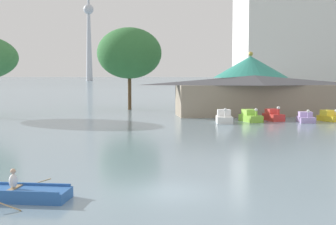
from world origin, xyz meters
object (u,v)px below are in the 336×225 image
at_px(pedal_boat_red, 273,116).
at_px(pedal_boat_lavender, 306,118).
at_px(pedal_boat_white, 224,118).
at_px(pedal_boat_yellow, 329,117).
at_px(background_building_block, 283,41).
at_px(pedal_boat_lime, 250,117).
at_px(green_roof_pavilion, 250,78).
at_px(shoreline_tree_mid, 129,53).
at_px(distant_broadcast_tower, 89,17).
at_px(rowboat_with_rower, 20,194).
at_px(boathouse, 254,95).

relative_size(pedal_boat_red, pedal_boat_lavender, 1.01).
height_order(pedal_boat_white, pedal_boat_yellow, pedal_boat_white).
bearing_deg(background_building_block, pedal_boat_red, -110.98).
relative_size(pedal_boat_lime, pedal_boat_yellow, 1.16).
bearing_deg(green_roof_pavilion, shoreline_tree_mid, -166.83).
height_order(pedal_boat_white, green_roof_pavilion, green_roof_pavilion).
xyz_separation_m(pedal_boat_yellow, distant_broadcast_tower, (-44.73, 349.29, 52.51)).
bearing_deg(pedal_boat_red, pedal_boat_lime, -83.56).
relative_size(background_building_block, distant_broadcast_tower, 0.19).
bearing_deg(pedal_boat_lavender, pedal_boat_lime, -91.54).
bearing_deg(pedal_boat_red, pedal_boat_lavender, 47.10).
xyz_separation_m(rowboat_with_rower, pedal_boat_yellow, (26.76, 29.19, 0.23)).
distance_m(pedal_boat_lavender, green_roof_pavilion, 24.51).
height_order(pedal_boat_lavender, pedal_boat_yellow, pedal_boat_lavender).
distance_m(rowboat_with_rower, green_roof_pavilion, 58.23).
distance_m(pedal_boat_lime, pedal_boat_red, 2.88).
bearing_deg(distant_broadcast_tower, background_building_block, -78.14).
bearing_deg(boathouse, shoreline_tree_mid, 142.63).
xyz_separation_m(pedal_boat_white, shoreline_tree_mid, (-9.25, 19.39, 7.51)).
xyz_separation_m(pedal_boat_red, boathouse, (-0.21, 6.39, 2.04)).
height_order(pedal_boat_red, pedal_boat_lavender, pedal_boat_red).
distance_m(green_roof_pavilion, distant_broadcast_tower, 332.34).
bearing_deg(pedal_boat_red, rowboat_with_rower, -43.43).
bearing_deg(pedal_boat_white, rowboat_with_rower, -19.60).
height_order(pedal_boat_red, pedal_boat_yellow, pedal_boat_red).
bearing_deg(pedal_boat_yellow, green_roof_pavilion, 165.00).
bearing_deg(green_roof_pavilion, rowboat_with_rower, -115.31).
xyz_separation_m(pedal_boat_lime, pedal_boat_lavender, (5.66, -1.19, -0.09)).
xyz_separation_m(pedal_boat_white, pedal_boat_yellow, (11.68, 0.52, -0.07)).
bearing_deg(distant_broadcast_tower, rowboat_with_rower, -87.28).
bearing_deg(pedal_boat_lime, rowboat_with_rower, -42.47).
xyz_separation_m(pedal_boat_lime, pedal_boat_yellow, (8.60, -0.35, -0.05)).
xyz_separation_m(shoreline_tree_mid, background_building_block, (37.23, 39.93, 4.76)).
distance_m(pedal_boat_red, shoreline_tree_mid, 24.50).
distance_m(boathouse, distant_broadcast_tower, 347.66).
distance_m(pedal_boat_lavender, pedal_boat_yellow, 3.06).
relative_size(pedal_boat_lavender, pedal_boat_yellow, 1.04).
distance_m(shoreline_tree_mid, distant_broadcast_tower, 334.31).
bearing_deg(pedal_boat_lavender, pedal_boat_yellow, 116.34).
bearing_deg(pedal_boat_white, pedal_boat_yellow, 100.69).
bearing_deg(pedal_boat_yellow, boathouse, -160.87).
relative_size(pedal_boat_lavender, background_building_block, 0.11).
relative_size(green_roof_pavilion, distant_broadcast_tower, 0.09).
bearing_deg(pedal_boat_lime, pedal_boat_white, -85.07).
relative_size(pedal_boat_lavender, distant_broadcast_tower, 0.02).
height_order(pedal_boat_red, shoreline_tree_mid, shoreline_tree_mid).
height_order(shoreline_tree_mid, background_building_block, background_building_block).
bearing_deg(boathouse, green_roof_pavilion, 75.43).
height_order(pedal_boat_lavender, distant_broadcast_tower, distant_broadcast_tower).
relative_size(pedal_boat_white, shoreline_tree_mid, 0.26).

